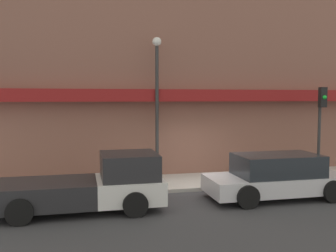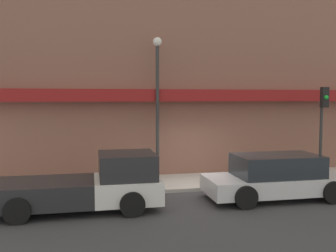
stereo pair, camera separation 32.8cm
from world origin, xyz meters
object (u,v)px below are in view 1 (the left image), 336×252
at_px(fire_hydrant, 90,182).
at_px(traffic_light, 321,116).
at_px(parked_car, 277,177).
at_px(street_lamp, 157,91).
at_px(pickup_truck, 92,186).

height_order(fire_hydrant, traffic_light, traffic_light).
bearing_deg(parked_car, traffic_light, 30.89).
height_order(parked_car, street_lamp, street_lamp).
bearing_deg(fire_hydrant, traffic_light, -0.73).
relative_size(parked_car, traffic_light, 1.31).
height_order(parked_car, fire_hydrant, parked_car).
xyz_separation_m(parked_car, street_lamp, (-3.46, 3.42, 2.93)).
relative_size(street_lamp, traffic_light, 1.54).
bearing_deg(fire_hydrant, parked_car, -17.22).
bearing_deg(street_lamp, traffic_light, -14.30).
xyz_separation_m(fire_hydrant, street_lamp, (2.73, 1.50, 3.23)).
distance_m(street_lamp, traffic_light, 6.64).
relative_size(pickup_truck, street_lamp, 0.88).
relative_size(fire_hydrant, street_lamp, 0.11).
xyz_separation_m(fire_hydrant, traffic_light, (9.08, -0.12, 2.23)).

